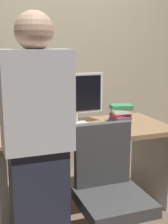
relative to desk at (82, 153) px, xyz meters
The scene contains 11 objects.
ground_plane 0.52m from the desk, ahead, with size 9.00×9.00×0.00m, color brown.
wall_back 1.31m from the desk, 90.00° to the left, with size 6.40×0.10×3.00m, color tan.
desk is the anchor object (origin of this frame).
office_chair 0.72m from the desk, 94.61° to the right, with size 0.52×0.52×0.94m.
person_at_desk 0.92m from the desk, 127.46° to the right, with size 0.40×0.24×1.64m.
monitor 0.51m from the desk, 93.95° to the left, with size 0.54×0.15×0.46m.
keyboard 0.27m from the desk, 114.04° to the right, with size 0.43×0.13×0.02m, color white.
mouse 0.37m from the desk, 23.41° to the right, with size 0.06×0.10×0.03m, color black.
cup_near_keyboard 0.57m from the desk, behind, with size 0.07×0.07×0.10m, color silver.
cup_by_monitor 0.48m from the desk, 166.45° to the left, with size 0.07×0.07×0.09m, color white.
book_stack 0.50m from the desk, ahead, with size 0.22×0.19×0.17m.
Camera 1 is at (-0.86, -2.41, 1.45)m, focal length 49.40 mm.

